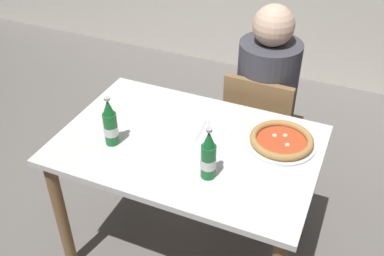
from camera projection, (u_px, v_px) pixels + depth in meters
ground_plane at (188, 247)px, 2.52m from camera, size 8.00×8.00×0.00m
dining_table_main at (188, 161)px, 2.15m from camera, size 1.20×0.80×0.75m
chair_behind_table at (260, 128)px, 2.63m from camera, size 0.41×0.41×0.85m
diner_seated at (264, 109)px, 2.61m from camera, size 0.34×0.34×1.21m
pizza_margherita_near at (281, 141)px, 2.06m from camera, size 0.32×0.32×0.04m
beer_bottle_left at (208, 157)px, 1.84m from camera, size 0.07×0.07×0.25m
beer_bottle_center at (110, 124)px, 2.02m from camera, size 0.07×0.07×0.25m
napkin_with_cutlery at (204, 132)px, 2.14m from camera, size 0.21×0.21×0.01m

